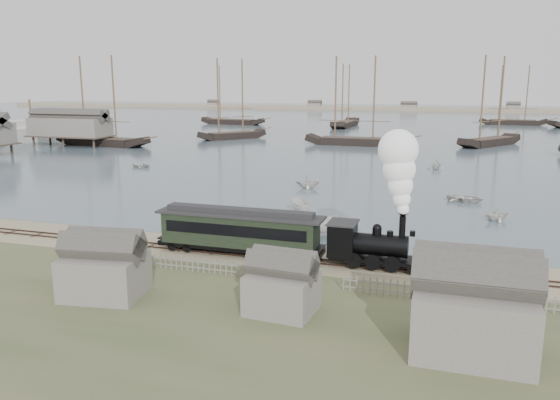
% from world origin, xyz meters
% --- Properties ---
extents(ground, '(600.00, 600.00, 0.00)m').
position_xyz_m(ground, '(0.00, 0.00, 0.00)').
color(ground, tan).
rests_on(ground, ground).
extents(harbor_water, '(600.00, 336.00, 0.06)m').
position_xyz_m(harbor_water, '(0.00, 170.00, 0.03)').
color(harbor_water, '#485968').
rests_on(harbor_water, ground).
extents(rail_track, '(120.00, 1.80, 0.16)m').
position_xyz_m(rail_track, '(0.00, -2.00, 0.04)').
color(rail_track, '#38241E').
rests_on(rail_track, ground).
extents(picket_fence_west, '(19.00, 0.10, 1.20)m').
position_xyz_m(picket_fence_west, '(-6.50, -7.00, 0.00)').
color(picket_fence_west, slate).
rests_on(picket_fence_west, ground).
extents(picket_fence_east, '(15.00, 0.10, 1.20)m').
position_xyz_m(picket_fence_east, '(12.50, -7.50, 0.00)').
color(picket_fence_east, slate).
rests_on(picket_fence_east, ground).
extents(shed_left, '(5.00, 4.00, 4.10)m').
position_xyz_m(shed_left, '(-10.00, -13.00, 0.00)').
color(shed_left, slate).
rests_on(shed_left, ground).
extents(shed_mid, '(4.00, 3.50, 3.60)m').
position_xyz_m(shed_mid, '(2.00, -12.00, 0.00)').
color(shed_mid, slate).
rests_on(shed_mid, ground).
extents(shed_right, '(6.00, 5.00, 5.10)m').
position_xyz_m(shed_right, '(13.00, -14.00, 0.00)').
color(shed_right, slate).
rests_on(shed_right, ground).
extents(far_spit, '(500.00, 20.00, 1.80)m').
position_xyz_m(far_spit, '(0.00, 250.00, 0.00)').
color(far_spit, tan).
rests_on(far_spit, ground).
extents(locomotive, '(8.21, 3.07, 10.24)m').
position_xyz_m(locomotive, '(7.51, -2.00, 4.71)').
color(locomotive, black).
rests_on(locomotive, ground).
extents(passenger_coach, '(14.01, 2.70, 3.40)m').
position_xyz_m(passenger_coach, '(-4.72, -2.00, 2.15)').
color(passenger_coach, black).
rests_on(passenger_coach, ground).
extents(beached_dinghy, '(4.77, 4.94, 0.83)m').
position_xyz_m(beached_dinghy, '(-10.59, -0.06, 0.42)').
color(beached_dinghy, silver).
rests_on(beached_dinghy, ground).
extents(rowboat_0, '(5.21, 4.69, 0.89)m').
position_xyz_m(rowboat_0, '(-15.44, 8.53, 0.50)').
color(rowboat_0, silver).
rests_on(rowboat_0, harbor_water).
extents(rowboat_1, '(3.19, 3.57, 1.70)m').
position_xyz_m(rowboat_1, '(-6.63, 27.75, 0.91)').
color(rowboat_1, silver).
rests_on(rowboat_1, harbor_water).
extents(rowboat_2, '(4.04, 3.55, 1.52)m').
position_xyz_m(rowboat_2, '(-3.74, 13.22, 0.82)').
color(rowboat_2, silver).
rests_on(rowboat_2, harbor_water).
extents(rowboat_3, '(3.92, 4.78, 0.86)m').
position_xyz_m(rowboat_3, '(13.47, 25.00, 0.49)').
color(rowboat_3, silver).
rests_on(rowboat_3, harbor_water).
extents(rowboat_4, '(3.28, 3.41, 1.38)m').
position_xyz_m(rowboat_4, '(16.36, 16.23, 0.75)').
color(rowboat_4, silver).
rests_on(rowboat_4, harbor_water).
extents(rowboat_6, '(3.37, 4.14, 0.75)m').
position_xyz_m(rowboat_6, '(-38.31, 37.51, 0.44)').
color(rowboat_6, silver).
rests_on(rowboat_6, harbor_water).
extents(rowboat_7, '(3.66, 3.35, 1.64)m').
position_xyz_m(rowboat_7, '(9.42, 50.15, 0.88)').
color(rowboat_7, silver).
rests_on(rowboat_7, harbor_water).
extents(rowboat_8, '(4.02, 2.88, 1.46)m').
position_xyz_m(rowboat_8, '(0.58, 6.08, 0.79)').
color(rowboat_8, silver).
rests_on(rowboat_8, harbor_water).
extents(schooner_0, '(24.11, 8.35, 20.00)m').
position_xyz_m(schooner_0, '(-64.02, 63.90, 10.06)').
color(schooner_0, black).
rests_on(schooner_0, harbor_water).
extents(schooner_1, '(14.59, 16.60, 20.00)m').
position_xyz_m(schooner_1, '(-41.44, 86.34, 10.06)').
color(schooner_1, black).
rests_on(schooner_1, harbor_water).
extents(schooner_2, '(22.89, 5.83, 20.00)m').
position_xyz_m(schooner_2, '(-9.26, 81.55, 10.06)').
color(schooner_2, black).
rests_on(schooner_2, harbor_water).
extents(schooner_3, '(15.02, 19.26, 20.00)m').
position_xyz_m(schooner_3, '(19.93, 89.64, 10.06)').
color(schooner_3, black).
rests_on(schooner_3, harbor_water).
extents(schooner_6, '(22.95, 7.28, 20.00)m').
position_xyz_m(schooner_6, '(-60.47, 133.24, 10.06)').
color(schooner_6, black).
rests_on(schooner_6, harbor_water).
extents(schooner_7, '(6.28, 23.52, 20.00)m').
position_xyz_m(schooner_7, '(-21.49, 134.48, 10.06)').
color(schooner_7, black).
rests_on(schooner_7, harbor_water).
extents(schooner_8, '(21.69, 5.81, 20.00)m').
position_xyz_m(schooner_8, '(31.28, 159.10, 10.06)').
color(schooner_8, black).
rests_on(schooner_8, harbor_water).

